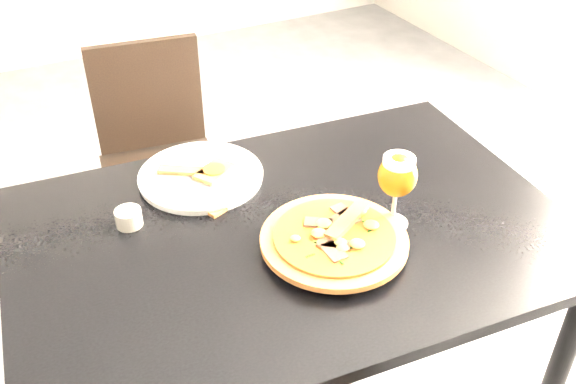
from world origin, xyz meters
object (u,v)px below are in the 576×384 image
dining_table (292,259)px  pizza (334,238)px  beer_glass (398,176)px  chair_far (159,158)px

dining_table → pizza: 0.16m
dining_table → beer_glass: (0.20, -0.09, 0.22)m
beer_glass → dining_table: bearing=156.5°
chair_far → beer_glass: 1.07m
chair_far → pizza: size_ratio=2.69×
chair_far → pizza: bearing=-76.0°
pizza → beer_glass: size_ratio=1.76×
beer_glass → pizza: bearing=-176.0°
chair_far → beer_glass: bearing=-67.0°
dining_table → pizza: size_ratio=4.09×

